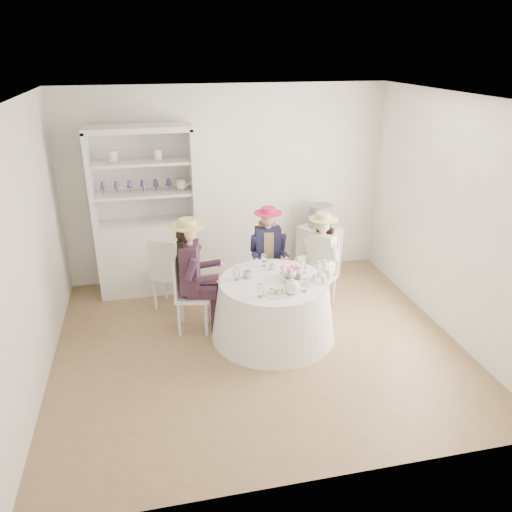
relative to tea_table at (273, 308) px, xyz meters
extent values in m
plane|color=olive|center=(-0.21, -0.15, -0.35)|extent=(4.50, 4.50, 0.00)
plane|color=white|center=(-0.21, -0.15, 2.35)|extent=(4.50, 4.50, 0.00)
plane|color=silver|center=(-0.21, 1.85, 1.00)|extent=(4.50, 0.00, 4.50)
plane|color=silver|center=(-0.21, -2.15, 1.00)|extent=(4.50, 0.00, 4.50)
plane|color=silver|center=(-2.46, -0.15, 1.00)|extent=(0.00, 4.50, 4.50)
plane|color=silver|center=(2.04, -0.15, 1.00)|extent=(0.00, 4.50, 4.50)
cone|color=white|center=(0.00, 0.00, -0.01)|extent=(1.44, 1.44, 0.69)
cylinder|color=white|center=(0.00, 0.00, 0.35)|extent=(1.24, 1.24, 0.02)
cube|color=silver|center=(-1.36, 1.54, 0.14)|extent=(1.39, 0.70, 0.99)
cube|color=silver|center=(-1.36, 1.77, 1.25)|extent=(1.31, 0.26, 1.21)
cube|color=silver|center=(-1.36, 1.54, 1.86)|extent=(1.39, 0.70, 0.07)
cube|color=silver|center=(-2.00, 1.54, 1.25)|extent=(0.12, 0.50, 1.21)
cube|color=silver|center=(-0.72, 1.54, 1.25)|extent=(0.12, 0.50, 1.21)
cube|color=silver|center=(-1.36, 1.54, 1.03)|extent=(1.29, 0.63, 0.03)
cube|color=silver|center=(-1.36, 1.54, 1.44)|extent=(1.29, 0.63, 0.03)
sphere|color=white|center=(-0.87, 1.54, 1.12)|extent=(0.15, 0.15, 0.15)
cube|color=silver|center=(1.07, 1.51, 0.02)|extent=(0.63, 0.63, 0.74)
cylinder|color=black|center=(1.07, 1.51, 0.55)|extent=(0.42, 0.42, 0.33)
cube|color=silver|center=(-0.88, 0.34, 0.09)|extent=(0.47, 0.47, 0.04)
cylinder|color=silver|center=(-0.76, 0.16, -0.14)|extent=(0.04, 0.04, 0.43)
cylinder|color=silver|center=(-0.70, 0.46, -0.14)|extent=(0.04, 0.04, 0.43)
cylinder|color=silver|center=(-1.07, 0.22, -0.14)|extent=(0.04, 0.04, 0.43)
cylinder|color=silver|center=(-1.01, 0.53, -0.14)|extent=(0.04, 0.04, 0.43)
cube|color=silver|center=(-1.06, 0.38, 0.36)|extent=(0.11, 0.37, 0.49)
cube|color=black|center=(-0.90, 0.35, 0.46)|extent=(0.27, 0.39, 0.57)
cube|color=black|center=(-0.79, 0.23, 0.17)|extent=(0.35, 0.19, 0.12)
cylinder|color=black|center=(-0.65, 0.20, -0.13)|extent=(0.10, 0.10, 0.45)
cylinder|color=black|center=(-0.91, 0.14, 0.53)|extent=(0.19, 0.12, 0.27)
cube|color=black|center=(-0.75, 0.41, 0.17)|extent=(0.35, 0.19, 0.12)
cylinder|color=black|center=(-0.62, 0.38, -0.13)|extent=(0.10, 0.10, 0.45)
cylinder|color=black|center=(-0.82, 0.54, 0.53)|extent=(0.19, 0.12, 0.27)
cylinder|color=#D8A889|center=(-0.90, 0.35, 0.76)|extent=(0.09, 0.09, 0.08)
sphere|color=#D8A889|center=(-0.90, 0.35, 0.87)|extent=(0.19, 0.19, 0.19)
sphere|color=black|center=(-0.95, 0.36, 0.86)|extent=(0.19, 0.19, 0.19)
cube|color=black|center=(-0.98, 0.36, 0.62)|extent=(0.13, 0.25, 0.37)
cylinder|color=#D8C369|center=(-0.90, 0.35, 0.96)|extent=(0.39, 0.39, 0.01)
cylinder|color=#D8C369|center=(-0.90, 0.35, 1.00)|extent=(0.20, 0.20, 0.08)
cube|color=silver|center=(0.16, 0.93, 0.05)|extent=(0.39, 0.39, 0.04)
cylinder|color=silver|center=(0.00, 0.80, -0.15)|extent=(0.03, 0.03, 0.40)
cylinder|color=silver|center=(0.29, 0.78, -0.15)|extent=(0.03, 0.03, 0.40)
cylinder|color=silver|center=(0.03, 1.09, -0.15)|extent=(0.03, 0.03, 0.40)
cylinder|color=silver|center=(0.32, 1.07, -0.15)|extent=(0.03, 0.03, 0.40)
cube|color=silver|center=(0.17, 1.10, 0.29)|extent=(0.34, 0.06, 0.45)
cube|color=#1D1C38|center=(0.16, 0.95, 0.38)|extent=(0.34, 0.21, 0.52)
cube|color=tan|center=(0.16, 0.95, 0.38)|extent=(0.14, 0.21, 0.45)
cube|color=#1D1C38|center=(0.07, 0.83, 0.12)|extent=(0.14, 0.31, 0.11)
cylinder|color=#1D1C38|center=(0.06, 0.71, -0.15)|extent=(0.09, 0.09, 0.41)
cylinder|color=#1D1C38|center=(-0.03, 0.93, 0.45)|extent=(0.09, 0.16, 0.25)
cube|color=#1D1C38|center=(0.23, 0.82, 0.12)|extent=(0.14, 0.31, 0.11)
cylinder|color=#1D1C38|center=(0.22, 0.69, -0.15)|extent=(0.09, 0.09, 0.41)
cylinder|color=#1D1C38|center=(0.34, 0.90, 0.45)|extent=(0.09, 0.16, 0.25)
cylinder|color=#D8A889|center=(0.16, 0.95, 0.66)|extent=(0.08, 0.08, 0.07)
sphere|color=#D8A889|center=(0.16, 0.95, 0.76)|extent=(0.17, 0.17, 0.17)
sphere|color=tan|center=(0.16, 0.99, 0.75)|extent=(0.17, 0.17, 0.17)
cube|color=tan|center=(0.17, 1.02, 0.54)|extent=(0.22, 0.09, 0.34)
cylinder|color=#DA205D|center=(0.16, 0.95, 0.84)|extent=(0.36, 0.36, 0.01)
cylinder|color=#DA205D|center=(0.16, 0.95, 0.88)|extent=(0.18, 0.18, 0.07)
cube|color=silver|center=(0.76, 0.57, 0.05)|extent=(0.51, 0.51, 0.04)
cylinder|color=silver|center=(0.56, 0.57, -0.16)|extent=(0.03, 0.03, 0.39)
cylinder|color=silver|center=(0.75, 0.37, -0.16)|extent=(0.03, 0.03, 0.39)
cylinder|color=silver|center=(0.76, 0.77, -0.16)|extent=(0.03, 0.03, 0.39)
cylinder|color=silver|center=(0.96, 0.57, -0.16)|extent=(0.03, 0.03, 0.39)
cube|color=silver|center=(0.87, 0.68, 0.29)|extent=(0.26, 0.26, 0.45)
cube|color=beige|center=(0.77, 0.58, 0.38)|extent=(0.35, 0.36, 0.52)
cube|color=beige|center=(0.62, 0.55, 0.12)|extent=(0.30, 0.30, 0.11)
cylinder|color=beige|center=(0.53, 0.47, -0.15)|extent=(0.09, 0.09, 0.41)
cylinder|color=beige|center=(0.62, 0.69, 0.45)|extent=(0.17, 0.17, 0.25)
cube|color=beige|center=(0.74, 0.44, 0.12)|extent=(0.30, 0.30, 0.11)
cylinder|color=beige|center=(0.65, 0.35, -0.15)|extent=(0.09, 0.09, 0.41)
cylinder|color=beige|center=(0.87, 0.42, 0.45)|extent=(0.17, 0.17, 0.25)
cylinder|color=#D8A889|center=(0.77, 0.58, 0.66)|extent=(0.08, 0.08, 0.07)
sphere|color=#D8A889|center=(0.77, 0.58, 0.76)|extent=(0.17, 0.17, 0.17)
sphere|color=black|center=(0.80, 0.61, 0.75)|extent=(0.17, 0.17, 0.17)
cube|color=black|center=(0.82, 0.63, 0.53)|extent=(0.20, 0.20, 0.34)
cylinder|color=#D8C369|center=(0.77, 0.58, 0.84)|extent=(0.36, 0.36, 0.01)
cylinder|color=#D8C369|center=(0.77, 0.58, 0.88)|extent=(0.18, 0.18, 0.07)
cube|color=silver|center=(-1.11, 0.98, 0.10)|extent=(0.54, 0.54, 0.04)
cylinder|color=silver|center=(-0.89, 1.05, -0.13)|extent=(0.04, 0.04, 0.44)
cylinder|color=silver|center=(-1.17, 1.20, -0.13)|extent=(0.04, 0.04, 0.44)
cylinder|color=silver|center=(-1.04, 0.77, -0.13)|extent=(0.04, 0.04, 0.44)
cylinder|color=silver|center=(-1.32, 0.92, -0.13)|extent=(0.04, 0.04, 0.44)
cube|color=silver|center=(-1.19, 0.83, 0.37)|extent=(0.35, 0.21, 0.50)
imported|color=white|center=(-0.27, 0.13, 0.40)|extent=(0.10, 0.10, 0.08)
imported|color=white|center=(0.05, 0.30, 0.39)|extent=(0.07, 0.07, 0.06)
imported|color=white|center=(0.28, 0.15, 0.40)|extent=(0.12, 0.12, 0.08)
imported|color=white|center=(0.19, -0.08, 0.38)|extent=(0.24, 0.24, 0.05)
sphere|color=pink|center=(0.28, 0.01, 0.45)|extent=(0.07, 0.07, 0.07)
sphere|color=white|center=(0.27, 0.04, 0.45)|extent=(0.07, 0.07, 0.07)
sphere|color=pink|center=(0.24, 0.07, 0.45)|extent=(0.07, 0.07, 0.07)
sphere|color=white|center=(0.20, 0.07, 0.45)|extent=(0.07, 0.07, 0.07)
sphere|color=pink|center=(0.17, 0.04, 0.45)|extent=(0.07, 0.07, 0.07)
sphere|color=white|center=(0.16, 0.01, 0.45)|extent=(0.07, 0.07, 0.07)
sphere|color=pink|center=(0.17, -0.03, 0.45)|extent=(0.07, 0.07, 0.07)
sphere|color=white|center=(0.20, -0.05, 0.45)|extent=(0.07, 0.07, 0.07)
sphere|color=pink|center=(0.24, -0.05, 0.45)|extent=(0.07, 0.07, 0.07)
sphere|color=white|center=(0.27, -0.03, 0.45)|extent=(0.07, 0.07, 0.07)
sphere|color=white|center=(0.12, -0.34, 0.43)|extent=(0.16, 0.16, 0.16)
cylinder|color=white|center=(0.21, -0.34, 0.44)|extent=(0.10, 0.03, 0.08)
cylinder|color=white|center=(0.12, -0.34, 0.51)|extent=(0.04, 0.04, 0.02)
cylinder|color=white|center=(-0.06, -0.31, 0.36)|extent=(0.27, 0.27, 0.01)
cube|color=beige|center=(-0.11, -0.33, 0.39)|extent=(0.06, 0.04, 0.03)
cube|color=beige|center=(-0.06, -0.31, 0.40)|extent=(0.07, 0.06, 0.03)
cube|color=beige|center=(-0.01, -0.29, 0.39)|extent=(0.07, 0.07, 0.03)
cube|color=beige|center=(-0.08, -0.27, 0.40)|extent=(0.07, 0.07, 0.03)
cube|color=beige|center=(-0.03, -0.35, 0.39)|extent=(0.07, 0.07, 0.03)
cylinder|color=white|center=(0.53, -0.11, 0.36)|extent=(0.25, 0.25, 0.01)
cylinder|color=white|center=(0.53, -0.11, 0.44)|extent=(0.02, 0.02, 0.16)
cylinder|color=white|center=(0.53, -0.11, 0.52)|extent=(0.18, 0.18, 0.01)
camera|label=1|loc=(-1.28, -4.90, 2.81)|focal=35.00mm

